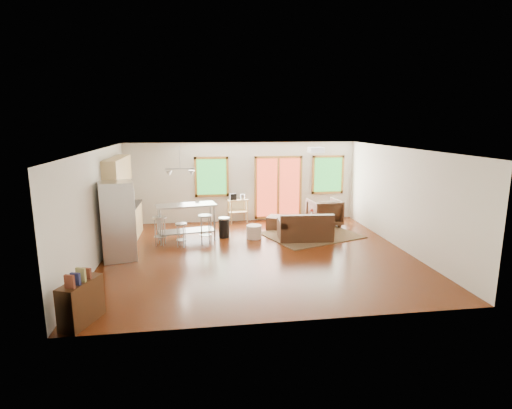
{
  "coord_description": "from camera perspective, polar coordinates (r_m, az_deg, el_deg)",
  "views": [
    {
      "loc": [
        -1.39,
        -9.42,
        3.22
      ],
      "look_at": [
        0.0,
        0.3,
        1.2
      ],
      "focal_mm": 28.0,
      "sensor_mm": 36.0,
      "label": 1
    }
  ],
  "objects": [
    {
      "name": "cabinets",
      "position": [
        11.55,
        -18.42,
        -0.43
      ],
      "size": [
        0.64,
        2.24,
        2.3
      ],
      "color": "tan",
      "rests_on": "floor"
    },
    {
      "name": "window_left",
      "position": [
        13.0,
        -6.36,
        3.95
      ],
      "size": [
        1.1,
        0.05,
        1.3
      ],
      "color": "#184E1B",
      "rests_on": "back_wall"
    },
    {
      "name": "kitchen_cart",
      "position": [
        13.01,
        -2.7,
        0.28
      ],
      "size": [
        0.71,
        0.53,
        0.97
      ],
      "rotation": [
        0.0,
        0.0,
        0.2
      ],
      "color": "tan",
      "rests_on": "floor"
    },
    {
      "name": "trash_can",
      "position": [
        11.42,
        -4.58,
        -3.27
      ],
      "size": [
        0.39,
        0.39,
        0.58
      ],
      "rotation": [
        0.0,
        0.0,
        -0.27
      ],
      "color": "black",
      "rests_on": "floor"
    },
    {
      "name": "book",
      "position": [
        11.96,
        9.11,
        -1.38
      ],
      "size": [
        0.24,
        0.08,
        0.32
      ],
      "primitive_type": "imported",
      "rotation": [
        0.0,
        0.0,
        -0.24
      ],
      "color": "brown",
      "rests_on": "coffee_table"
    },
    {
      "name": "ottoman",
      "position": [
        12.34,
        3.07,
        -2.58
      ],
      "size": [
        0.78,
        0.78,
        0.39
      ],
      "primitive_type": "cube",
      "rotation": [
        0.0,
        0.0,
        -0.43
      ],
      "color": "#331E11",
      "rests_on": "floor"
    },
    {
      "name": "rug",
      "position": [
        11.75,
        7.95,
        -4.33
      ],
      "size": [
        3.04,
        2.7,
        0.03
      ],
      "primitive_type": "cube",
      "rotation": [
        0.0,
        0.0,
        0.36
      ],
      "color": "#3F5532",
      "rests_on": "floor"
    },
    {
      "name": "ceiling_flush",
      "position": [
        10.48,
        8.54,
        7.72
      ],
      "size": [
        0.35,
        0.35,
        0.12
      ],
      "primitive_type": "cube",
      "color": "white",
      "rests_on": "ceiling"
    },
    {
      "name": "bar_stool_a",
      "position": [
        10.91,
        -13.59,
        -2.72
      ],
      "size": [
        0.43,
        0.43,
        0.78
      ],
      "rotation": [
        0.0,
        0.0,
        -0.21
      ],
      "color": "#B7BABC",
      "rests_on": "floor"
    },
    {
      "name": "pouf",
      "position": [
        11.32,
        -0.29,
        -3.92
      ],
      "size": [
        0.45,
        0.45,
        0.38
      ],
      "primitive_type": "cylinder",
      "rotation": [
        0.0,
        0.0,
        -0.05
      ],
      "color": "beige",
      "rests_on": "floor"
    },
    {
      "name": "bar_stool_b",
      "position": [
        10.66,
        -10.65,
        -3.51
      ],
      "size": [
        0.36,
        0.36,
        0.64
      ],
      "rotation": [
        0.0,
        0.0,
        -0.23
      ],
      "color": "#B7BABC",
      "rests_on": "floor"
    },
    {
      "name": "left_wall",
      "position": [
        9.9,
        -21.81,
        -0.4
      ],
      "size": [
        0.02,
        7.0,
        2.6
      ],
      "primitive_type": "cube",
      "color": "beige",
      "rests_on": "ground"
    },
    {
      "name": "cup",
      "position": [
        11.36,
        -8.38,
        0.3
      ],
      "size": [
        0.15,
        0.14,
        0.13
      ],
      "primitive_type": "imported",
      "rotation": [
        0.0,
        0.0,
        -0.29
      ],
      "color": "silver",
      "rests_on": "island"
    },
    {
      "name": "bar_stool_c",
      "position": [
        10.83,
        -7.29,
        -2.55
      ],
      "size": [
        0.38,
        0.38,
        0.79
      ],
      "rotation": [
        0.0,
        0.0,
        -0.02
      ],
      "color": "#B7BABC",
      "rests_on": "floor"
    },
    {
      "name": "back_wall",
      "position": [
        13.15,
        -1.98,
        3.22
      ],
      "size": [
        7.5,
        0.02,
        2.6
      ],
      "primitive_type": "cube",
      "color": "beige",
      "rests_on": "ground"
    },
    {
      "name": "floor",
      "position": [
        10.06,
        0.24,
        -7.11
      ],
      "size": [
        7.5,
        7.0,
        0.02
      ],
      "primitive_type": "cube",
      "color": "#371406",
      "rests_on": "ground"
    },
    {
      "name": "coffee_table",
      "position": [
        11.84,
        6.93,
        -2.64
      ],
      "size": [
        1.06,
        0.82,
        0.37
      ],
      "rotation": [
        0.0,
        0.0,
        0.31
      ],
      "color": "#371E0E",
      "rests_on": "floor"
    },
    {
      "name": "ceiling",
      "position": [
        9.54,
        0.26,
        7.96
      ],
      "size": [
        7.5,
        7.0,
        0.02
      ],
      "primitive_type": "cube",
      "color": "silver",
      "rests_on": "ground"
    },
    {
      "name": "pendant_light",
      "position": [
        11.01,
        -10.76,
        4.52
      ],
      "size": [
        0.8,
        0.18,
        0.79
      ],
      "color": "gray",
      "rests_on": "ceiling"
    },
    {
      "name": "refrigerator",
      "position": [
        9.99,
        -19.11,
        -2.23
      ],
      "size": [
        0.9,
        0.89,
        1.88
      ],
      "rotation": [
        0.0,
        0.0,
        0.24
      ],
      "color": "#B7BABC",
      "rests_on": "floor"
    },
    {
      "name": "armchair",
      "position": [
        12.78,
        9.72,
        -0.96
      ],
      "size": [
        1.01,
        0.96,
        0.94
      ],
      "primitive_type": "imported",
      "rotation": [
        0.0,
        0.0,
        3.26
      ],
      "color": "#331E11",
      "rests_on": "floor"
    },
    {
      "name": "loveseat",
      "position": [
        11.21,
        7.03,
        -3.52
      ],
      "size": [
        1.52,
        0.94,
        0.78
      ],
      "rotation": [
        0.0,
        0.0,
        -0.07
      ],
      "color": "#331E11",
      "rests_on": "floor"
    },
    {
      "name": "island",
      "position": [
        11.16,
        -9.93,
        -1.58
      ],
      "size": [
        1.71,
        0.94,
        1.02
      ],
      "rotation": [
        0.0,
        0.0,
        0.19
      ],
      "color": "#B7BABC",
      "rests_on": "floor"
    },
    {
      "name": "front_wall",
      "position": [
        6.37,
        4.87,
        -5.96
      ],
      "size": [
        7.5,
        0.02,
        2.6
      ],
      "primitive_type": "cube",
      "color": "beige",
      "rests_on": "ground"
    },
    {
      "name": "vase",
      "position": [
        12.15,
        7.94,
        -1.42
      ],
      "size": [
        0.21,
        0.22,
        0.28
      ],
      "rotation": [
        0.0,
        0.0,
        -0.38
      ],
      "color": "silver",
      "rests_on": "coffee_table"
    },
    {
      "name": "window_right",
      "position": [
        13.69,
        10.23,
        4.22
      ],
      "size": [
        1.1,
        0.05,
        1.3
      ],
      "color": "#184E1B",
      "rests_on": "back_wall"
    },
    {
      "name": "french_doors",
      "position": [
        13.31,
        3.2,
        2.44
      ],
      "size": [
        1.6,
        0.05,
        2.1
      ],
      "color": "#A2311C",
      "rests_on": "back_wall"
    },
    {
      "name": "right_wall",
      "position": [
        10.91,
        20.19,
        0.76
      ],
      "size": [
        0.02,
        7.0,
        2.6
      ],
      "primitive_type": "cube",
      "color": "beige",
      "rests_on": "ground"
    },
    {
      "name": "bookshelf",
      "position": [
        7.23,
        -23.72,
        -12.57
      ],
      "size": [
        0.59,
        0.87,
        0.96
      ],
      "rotation": [
        0.0,
        0.0,
        -0.37
      ],
      "color": "#371E0E",
      "rests_on": "floor"
    }
  ]
}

